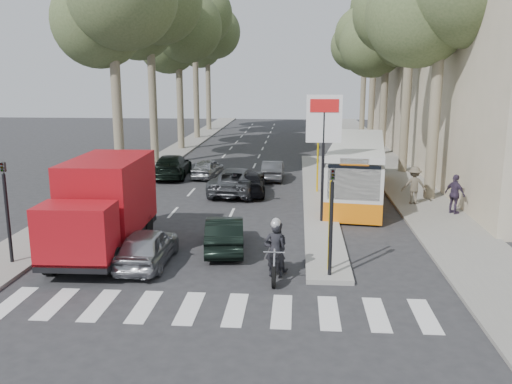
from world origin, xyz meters
TOP-DOWN VIEW (x-y plane):
  - ground at (0.00, 0.00)m, footprint 120.00×120.00m
  - sidewalk_right at (8.60, 25.00)m, footprint 3.20×70.00m
  - median_left at (-8.00, 28.00)m, footprint 2.40×64.00m
  - traffic_island at (3.25, 11.00)m, footprint 1.50×26.00m
  - building_far at (15.50, 34.00)m, footprint 11.00×20.00m
  - billboard at (3.25, 5.00)m, footprint 1.50×12.10m
  - traffic_light_island at (3.25, -1.50)m, footprint 0.16×0.41m
  - traffic_light_left at (-7.60, -1.00)m, footprint 0.16×0.41m
  - tree_l_b at (-7.97, 20.11)m, footprint 7.40×7.20m
  - tree_l_c at (-7.77, 28.11)m, footprint 7.40×7.20m
  - tree_l_d at (-7.87, 36.11)m, footprint 7.40×7.20m
  - tree_l_e at (-7.97, 44.11)m, footprint 7.40×7.20m
  - tree_r_c at (9.03, 26.11)m, footprint 7.40×7.20m
  - tree_r_d at (9.13, 34.11)m, footprint 7.40×7.20m
  - tree_r_e at (9.23, 42.11)m, footprint 7.40×7.20m
  - silver_hatchback at (-2.93, -0.61)m, footprint 1.57×3.86m
  - dark_hatchback at (-0.50, 1.22)m, footprint 1.82×4.04m
  - queue_car_a at (-1.10, 10.92)m, footprint 2.94×5.37m
  - queue_car_b at (-0.50, 10.73)m, footprint 2.21×4.47m
  - queue_car_c at (-3.50, 15.33)m, footprint 1.87×3.69m
  - queue_car_d at (0.65, 15.00)m, footprint 1.28×3.60m
  - queue_car_e at (-5.76, 15.28)m, footprint 2.33×5.09m
  - red_truck at (-4.83, 0.60)m, footprint 2.58×6.46m
  - city_bus at (5.34, 10.51)m, footprint 4.06×11.84m
  - motorcycle at (1.50, -1.26)m, footprint 0.82×2.29m
  - pedestrian_near at (9.41, 6.89)m, footprint 1.05×1.18m
  - pedestrian_far at (7.94, 8.72)m, footprint 1.21×0.55m

SIDE VIEW (x-z plane):
  - ground at x=0.00m, z-range 0.00..0.00m
  - sidewalk_right at x=8.60m, z-range 0.00..0.12m
  - median_left at x=-8.00m, z-range 0.00..0.12m
  - traffic_island at x=3.25m, z-range 0.00..0.16m
  - queue_car_d at x=0.65m, z-range 0.00..1.18m
  - queue_car_c at x=-3.50m, z-range 0.00..1.20m
  - queue_car_b at x=-0.50m, z-range 0.00..1.25m
  - dark_hatchback at x=-0.50m, z-range 0.00..1.29m
  - silver_hatchback at x=-2.93m, z-range 0.00..1.31m
  - queue_car_a at x=-1.10m, z-range 0.00..1.43m
  - queue_car_e at x=-5.76m, z-range 0.00..1.44m
  - motorcycle at x=1.50m, z-range -0.09..1.86m
  - pedestrian_near at x=9.41m, z-range 0.12..1.96m
  - pedestrian_far at x=7.94m, z-range 0.12..1.99m
  - city_bus at x=5.34m, z-range 0.08..3.14m
  - red_truck at x=-4.83m, z-range 0.10..3.52m
  - traffic_light_island at x=3.25m, z-range 0.69..4.29m
  - traffic_light_left at x=-7.60m, z-range 0.69..4.29m
  - billboard at x=3.25m, z-range 0.90..6.50m
  - building_far at x=15.50m, z-range 0.00..16.00m
  - tree_r_c at x=9.03m, z-range 3.03..16.35m
  - tree_l_c at x=-7.77m, z-range 3.18..16.89m
  - tree_r_e at x=9.23m, z-range 3.33..17.43m
  - tree_l_e at x=-7.97m, z-range 3.48..17.97m
  - tree_l_b at x=-7.97m, z-range 3.63..18.51m
  - tree_r_d at x=9.13m, z-range 3.63..18.51m
  - tree_l_d at x=-7.87m, z-range 3.93..19.59m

